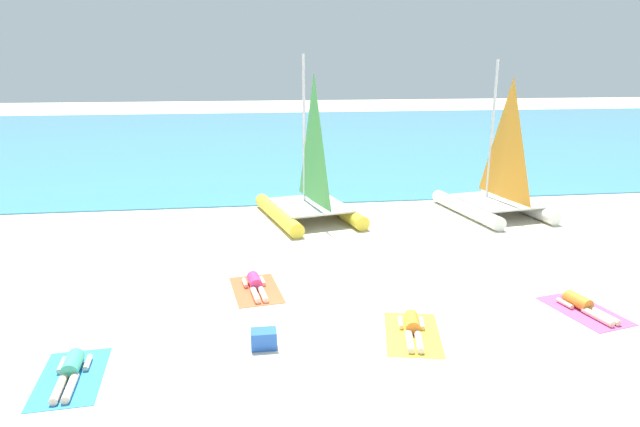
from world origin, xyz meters
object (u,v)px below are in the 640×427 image
(towel_leftmost, at_px, (71,378))
(towel_center_left, at_px, (256,290))
(sunbather_leftmost, at_px, (71,369))
(sailboat_yellow, at_px, (310,196))
(sailboat_white, at_px, (496,192))
(sunbather_rightmost, at_px, (583,305))
(sunbather_center_left, at_px, (256,284))
(towel_rightmost, at_px, (584,311))
(cooler_box, at_px, (264,339))
(sunbather_center_right, at_px, (412,327))
(towel_center_right, at_px, (412,334))

(towel_leftmost, height_order, towel_center_left, same)
(sunbather_leftmost, bearing_deg, sailboat_yellow, 56.34)
(sailboat_white, xyz_separation_m, sunbather_rightmost, (-1.58, -7.93, -0.68))
(sunbather_center_left, bearing_deg, towel_rightmost, -25.10)
(towel_leftmost, xyz_separation_m, sunbather_rightmost, (10.57, 1.32, 0.13))
(towel_leftmost, height_order, sunbather_leftmost, sunbather_leftmost)
(towel_center_left, relative_size, cooler_box, 3.80)
(towel_leftmost, xyz_separation_m, sunbather_leftmost, (-0.00, 0.07, 0.13))
(sunbather_center_right, distance_m, towel_rightmost, 4.14)
(sailboat_yellow, height_order, sunbather_center_left, sailboat_yellow)
(sunbather_leftmost, distance_m, towel_center_right, 6.50)
(sailboat_yellow, relative_size, towel_center_right, 2.98)
(sunbather_leftmost, distance_m, towel_rightmost, 10.66)
(towel_leftmost, height_order, towel_rightmost, same)
(sunbather_leftmost, relative_size, cooler_box, 3.13)
(sailboat_yellow, bearing_deg, sunbather_center_right, -95.80)
(sailboat_yellow, relative_size, towel_leftmost, 2.98)
(sailboat_yellow, relative_size, towel_center_left, 2.98)
(towel_center_left, distance_m, sunbather_center_left, 0.14)
(towel_leftmost, bearing_deg, sunbather_leftmost, 93.96)
(towel_center_left, bearing_deg, sailboat_yellow, 71.39)
(sunbather_center_left, bearing_deg, towel_leftmost, -141.45)
(towel_center_right, bearing_deg, sunbather_rightmost, 7.98)
(sunbather_center_right, relative_size, cooler_box, 3.12)
(sunbather_leftmost, bearing_deg, sailboat_white, 33.08)
(sailboat_yellow, bearing_deg, towel_rightmost, -70.73)
(sailboat_white, bearing_deg, sunbather_center_left, -156.10)
(towel_center_left, relative_size, towel_center_right, 1.00)
(sailboat_white, height_order, sunbather_rightmost, sailboat_white)
(towel_center_left, relative_size, sunbather_center_left, 1.21)
(sailboat_yellow, xyz_separation_m, sunbather_center_right, (1.09, -8.71, -0.71))
(towel_center_left, bearing_deg, sunbather_rightmost, -16.32)
(towel_center_left, bearing_deg, sunbather_center_left, 97.89)
(sunbather_center_right, bearing_deg, sunbather_center_left, 151.95)
(sailboat_yellow, bearing_deg, cooler_box, -115.37)
(sunbather_center_left, bearing_deg, towel_center_left, -90.00)
(sailboat_white, height_order, sunbather_center_left, sailboat_white)
(sunbather_rightmost, bearing_deg, towel_center_left, 151.46)
(towel_center_right, relative_size, cooler_box, 3.80)
(sailboat_yellow, height_order, towel_center_right, sailboat_yellow)
(cooler_box, bearing_deg, sunbather_center_left, 91.81)
(sunbather_center_right, bearing_deg, towel_center_right, -90.00)
(sunbather_center_left, relative_size, towel_rightmost, 0.82)
(towel_rightmost, height_order, cooler_box, cooler_box)
(sailboat_yellow, relative_size, sunbather_center_right, 3.63)
(towel_center_left, xyz_separation_m, towel_center_right, (3.12, -2.69, 0.00))
(sailboat_white, distance_m, sunbather_center_right, 10.20)
(sailboat_white, bearing_deg, sailboat_yellow, 168.56)
(sailboat_white, xyz_separation_m, sunbather_leftmost, (-12.16, -9.18, -0.68))
(sailboat_yellow, xyz_separation_m, towel_center_right, (1.07, -8.77, -0.84))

